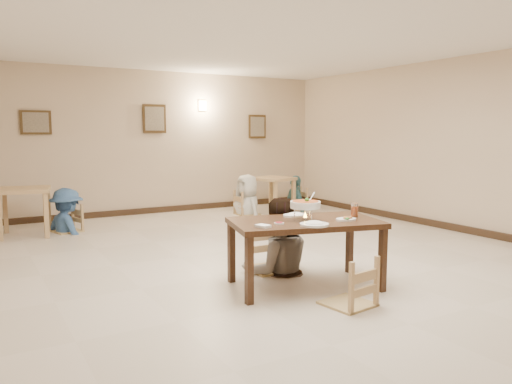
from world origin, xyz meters
TOP-DOWN VIEW (x-y plane):
  - floor at (0.00, 0.00)m, footprint 10.00×10.00m
  - ceiling at (0.00, 0.00)m, footprint 10.00×10.00m
  - wall_back at (0.00, 5.00)m, footprint 10.00×0.00m
  - wall_right at (4.00, 0.00)m, footprint 0.00×10.00m
  - baseboard_back at (0.00, 4.97)m, footprint 8.00×0.06m
  - baseboard_right at (3.97, 0.00)m, footprint 0.06×10.00m
  - picture_a at (-2.20, 4.96)m, footprint 0.55×0.04m
  - picture_b at (0.10, 4.96)m, footprint 0.50×0.04m
  - picture_c at (2.60, 4.96)m, footprint 0.45×0.04m
  - wall_sconce at (1.20, 4.96)m, footprint 0.16×0.05m
  - main_table at (-0.17, -0.84)m, footprint 1.78×1.27m
  - chair_far at (-0.14, -0.07)m, footprint 0.51×0.51m
  - chair_near at (-0.15, -1.55)m, footprint 0.45×0.45m
  - main_diner at (-0.10, -0.18)m, footprint 1.06×0.92m
  - curry_warmer at (-0.19, -0.87)m, footprint 0.37×0.33m
  - rice_plate_far at (-0.12, -0.57)m, footprint 0.29×0.29m
  - rice_plate_near at (-0.28, -1.15)m, footprint 0.30×0.30m
  - fried_plate at (0.21, -1.07)m, footprint 0.24×0.24m
  - chili_dish at (-0.55, -0.90)m, footprint 0.10×0.10m
  - napkin_cutlery at (-0.78, -0.96)m, footprint 0.17×0.23m
  - drink_glass at (0.45, -0.94)m, footprint 0.08×0.08m
  - bg_table_left at (-2.57, 3.76)m, footprint 0.93×0.93m
  - bg_table_right at (2.32, 3.81)m, footprint 0.96×0.96m
  - bg_chair_lr at (-1.92, 3.75)m, footprint 0.42×0.42m
  - bg_chair_rl at (1.68, 3.80)m, footprint 0.44×0.44m
  - bg_chair_rr at (2.97, 3.89)m, footprint 0.43×0.43m
  - bg_diner_b at (-1.92, 3.75)m, footprint 0.91×1.13m
  - bg_diner_c at (1.68, 3.80)m, footprint 0.59×0.86m
  - bg_diner_d at (2.97, 3.89)m, footprint 0.56×0.95m

SIDE VIEW (x-z plane):
  - floor at x=0.00m, z-range 0.00..0.00m
  - baseboard_back at x=0.00m, z-range 0.00..0.12m
  - baseboard_right at x=3.97m, z-range 0.00..0.12m
  - bg_chair_lr at x=-1.92m, z-range 0.00..0.90m
  - bg_chair_rr at x=2.97m, z-range 0.00..0.92m
  - bg_chair_rl at x=1.68m, z-range 0.00..0.95m
  - chair_near at x=-0.15m, z-range 0.00..0.95m
  - chair_far at x=-0.14m, z-range 0.00..1.08m
  - bg_table_right at x=2.32m, z-range 0.24..0.99m
  - bg_table_left at x=-2.57m, z-range 0.26..1.06m
  - main_table at x=-0.17m, z-range 0.30..1.05m
  - bg_diner_d at x=2.97m, z-range 0.00..1.52m
  - bg_diner_b at x=-1.92m, z-range 0.00..1.53m
  - chili_dish at x=-0.55m, z-range 0.75..0.77m
  - napkin_cutlery at x=-0.78m, z-range 0.75..0.78m
  - rice_plate_far at x=-0.12m, z-range 0.73..0.80m
  - rice_plate_near at x=-0.28m, z-range 0.73..0.80m
  - fried_plate at x=0.21m, z-range 0.74..0.80m
  - drink_glass at x=0.45m, z-range 0.75..0.91m
  - bg_diner_c at x=1.68m, z-range 0.00..1.69m
  - main_diner at x=-0.10m, z-range 0.00..1.84m
  - curry_warmer at x=-0.19m, z-range 0.78..1.08m
  - wall_back at x=0.00m, z-range -3.50..6.50m
  - wall_right at x=4.00m, z-range -3.50..6.50m
  - picture_c at x=2.60m, z-range 1.57..2.12m
  - picture_a at x=-2.20m, z-range 1.67..2.12m
  - picture_b at x=0.10m, z-range 1.70..2.30m
  - wall_sconce at x=1.20m, z-range 2.19..2.41m
  - ceiling at x=0.00m, z-range 3.00..3.00m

